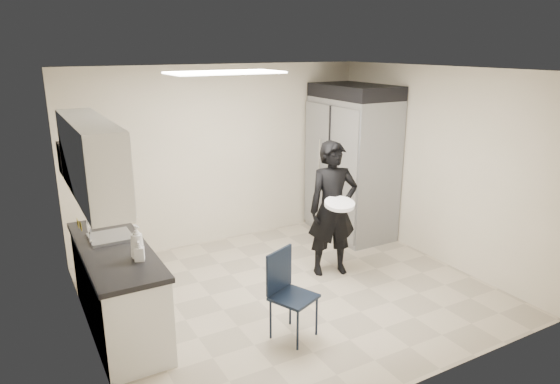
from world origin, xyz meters
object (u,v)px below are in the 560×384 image
lower_counter (118,290)px  commercial_fridge (352,168)px  man_tuxedo (333,209)px  folding_chair (294,297)px

lower_counter → commercial_fridge: commercial_fridge is taller
lower_counter → man_tuxedo: size_ratio=1.10×
lower_counter → folding_chair: 1.82m
lower_counter → folding_chair: bearing=-34.9°
commercial_fridge → man_tuxedo: size_ratio=1.21×
commercial_fridge → man_tuxedo: bearing=-136.0°
man_tuxedo → folding_chair: bearing=-121.9°
commercial_fridge → folding_chair: commercial_fridge is taller
commercial_fridge → lower_counter: bearing=-164.1°
commercial_fridge → folding_chair: 3.18m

